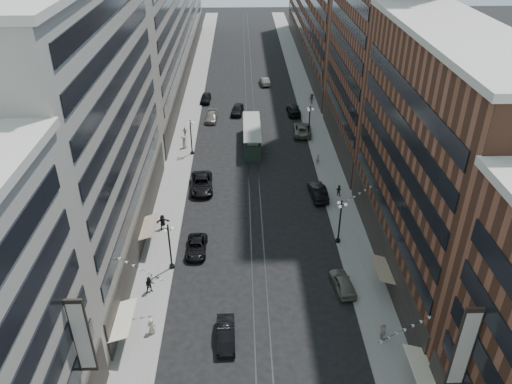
{
  "coord_description": "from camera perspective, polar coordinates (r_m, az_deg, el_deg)",
  "views": [
    {
      "loc": [
        -1.52,
        -13.58,
        34.26
      ],
      "look_at": [
        -0.05,
        35.22,
        5.0
      ],
      "focal_mm": 35.0,
      "sensor_mm": 36.0,
      "label": 1
    }
  ],
  "objects": [
    {
      "name": "pedestrian_6",
      "position": [
        82.45,
        -8.12,
        6.81
      ],
      "size": [
        1.04,
        0.63,
        1.65
      ],
      "primitive_type": "imported",
      "rotation": [
        0.0,
        0.0,
        2.94
      ],
      "color": "#ACA48F",
      "rests_on": "sidewalk_west"
    },
    {
      "name": "car_14",
      "position": [
        106.22,
        1.0,
        12.54
      ],
      "size": [
        2.19,
        4.75,
        1.51
      ],
      "primitive_type": "imported",
      "rotation": [
        0.0,
        0.0,
        3.28
      ],
      "color": "#65625A",
      "rests_on": "ground"
    },
    {
      "name": "pedestrian_2",
      "position": [
        51.18,
        -12.05,
        -10.32
      ],
      "size": [
        1.01,
        0.75,
        1.86
      ],
      "primitive_type": "imported",
      "rotation": [
        0.0,
        0.0,
        0.3
      ],
      "color": "black",
      "rests_on": "sidewalk_west"
    },
    {
      "name": "car_11",
      "position": [
        83.27,
        5.3,
        7.14
      ],
      "size": [
        3.29,
        6.31,
        1.7
      ],
      "primitive_type": "imported",
      "rotation": [
        0.0,
        0.0,
        3.06
      ],
      "color": "#625E57",
      "rests_on": "ground"
    },
    {
      "name": "sidewalk_west",
      "position": [
        90.8,
        -7.68,
        8.54
      ],
      "size": [
        4.0,
        180.0,
        0.15
      ],
      "primitive_type": "cube",
      "color": "gray",
      "rests_on": "ground"
    },
    {
      "name": "pedestrian_8",
      "position": [
        73.71,
        7.08,
        3.8
      ],
      "size": [
        0.58,
        0.39,
        1.55
      ],
      "primitive_type": "imported",
      "rotation": [
        0.0,
        0.0,
        3.17
      ],
      "color": "#A19985",
      "rests_on": "sidewalk_east"
    },
    {
      "name": "car_7",
      "position": [
        67.25,
        -6.23,
        0.97
      ],
      "size": [
        3.29,
        6.45,
        1.74
      ],
      "primitive_type": "imported",
      "rotation": [
        0.0,
        0.0,
        0.06
      ],
      "color": "black",
      "rests_on": "ground"
    },
    {
      "name": "ground",
      "position": [
        81.18,
        -0.49,
        5.97
      ],
      "size": [
        220.0,
        220.0,
        0.0
      ],
      "primitive_type": "plane",
      "color": "black",
      "rests_on": "ground"
    },
    {
      "name": "sidewalk_east",
      "position": [
        91.17,
        6.37,
        8.72
      ],
      "size": [
        4.0,
        180.0,
        0.15
      ],
      "primitive_type": "cube",
      "color": "gray",
      "rests_on": "ground"
    },
    {
      "name": "car_13",
      "position": [
        91.15,
        -2.15,
        9.41
      ],
      "size": [
        2.62,
        5.14,
        1.68
      ],
      "primitive_type": "imported",
      "rotation": [
        0.0,
        0.0,
        -0.14
      ],
      "color": "black",
      "rests_on": "ground"
    },
    {
      "name": "lamppost_sw_far",
      "position": [
        52.53,
        -9.84,
        -5.99
      ],
      "size": [
        1.03,
        1.14,
        5.52
      ],
      "color": "black",
      "rests_on": "sidewalk_west"
    },
    {
      "name": "car_9",
      "position": [
        97.21,
        -5.78,
        10.64
      ],
      "size": [
        2.08,
        4.7,
        1.57
      ],
      "primitive_type": "imported",
      "rotation": [
        0.0,
        0.0,
        -0.05
      ],
      "color": "black",
      "rests_on": "ground"
    },
    {
      "name": "pedestrian_extra_0",
      "position": [
        78.62,
        -8.19,
        5.66
      ],
      "size": [
        0.85,
        1.06,
        1.91
      ],
      "primitive_type": "imported",
      "rotation": [
        0.0,
        0.0,
        4.29
      ],
      "color": "#AEA590",
      "rests_on": "sidewalk_west"
    },
    {
      "name": "lamppost_sw_mid",
      "position": [
        75.72,
        -7.44,
        6.36
      ],
      "size": [
        1.03,
        1.14,
        5.52
      ],
      "color": "black",
      "rests_on": "sidewalk_west"
    },
    {
      "name": "rail_east",
      "position": [
        90.35,
        -0.19,
        8.66
      ],
      "size": [
        0.12,
        180.0,
        0.02
      ],
      "primitive_type": "cube",
      "color": "#2D2D33",
      "rests_on": "ground"
    },
    {
      "name": "pedestrian_5",
      "position": [
        59.77,
        -10.62,
        -3.38
      ],
      "size": [
        1.81,
        0.92,
        1.88
      ],
      "primitive_type": "imported",
      "rotation": [
        0.0,
        0.0,
        0.25
      ],
      "color": "black",
      "rests_on": "sidewalk_west"
    },
    {
      "name": "car_8",
      "position": [
        88.55,
        -5.13,
        8.55
      ],
      "size": [
        2.22,
        4.98,
        1.42
      ],
      "primitive_type": "imported",
      "rotation": [
        0.0,
        0.0,
        -0.05
      ],
      "color": "#69675D",
      "rests_on": "ground"
    },
    {
      "name": "pedestrian_7",
      "position": [
        66.12,
        9.42,
        0.2
      ],
      "size": [
        0.85,
        0.76,
        1.54
      ],
      "primitive_type": "imported",
      "rotation": [
        0.0,
        0.0,
        2.55
      ],
      "color": "black",
      "rests_on": "sidewalk_east"
    },
    {
      "name": "pedestrian_4",
      "position": [
        47.0,
        14.32,
        -15.22
      ],
      "size": [
        0.67,
        1.17,
        1.88
      ],
      "primitive_type": "imported",
      "rotation": [
        0.0,
        0.0,
        1.73
      ],
      "color": "#BEAF9D",
      "rests_on": "sidewalk_east"
    },
    {
      "name": "building_west_mid",
      "position": [
        53.1,
        -18.67,
        6.83
      ],
      "size": [
        8.0,
        36.0,
        28.0
      ],
      "primitive_type": "cube",
      "color": "gray",
      "rests_on": "ground"
    },
    {
      "name": "building_west_far",
      "position": [
        112.69,
        -10.19,
        19.62
      ],
      "size": [
        8.0,
        90.0,
        26.0
      ],
      "primitive_type": "cube",
      "color": "gray",
      "rests_on": "ground"
    },
    {
      "name": "car_4",
      "position": [
        51.5,
        9.87,
        -10.18
      ],
      "size": [
        2.46,
        4.78,
        1.56
      ],
      "primitive_type": "imported",
      "rotation": [
        0.0,
        0.0,
        3.28
      ],
      "color": "slate",
      "rests_on": "ground"
    },
    {
      "name": "building_east_far",
      "position": [
        122.07,
        7.49,
        20.19
      ],
      "size": [
        8.0,
        72.0,
        24.0
      ],
      "primitive_type": "cube",
      "color": "brown",
      "rests_on": "ground"
    },
    {
      "name": "car_12",
      "position": [
        91.38,
        4.31,
        9.37
      ],
      "size": [
        2.42,
        5.59,
        1.6
      ],
      "primitive_type": "imported",
      "rotation": [
        0.0,
        0.0,
        3.17
      ],
      "color": "black",
      "rests_on": "ground"
    },
    {
      "name": "car_5",
      "position": [
        45.96,
        -3.47,
        -15.93
      ],
      "size": [
        1.75,
        4.65,
        1.52
      ],
      "primitive_type": "imported",
      "rotation": [
        0.0,
        0.0,
        0.03
      ],
      "color": "black",
      "rests_on": "ground"
    },
    {
      "name": "car_2",
      "position": [
        55.92,
        -6.83,
        -6.25
      ],
      "size": [
        2.28,
        4.82,
        1.33
      ],
      "primitive_type": "imported",
      "rotation": [
        0.0,
        0.0,
        -0.01
      ],
      "color": "black",
      "rests_on": "ground"
    },
    {
      "name": "pedestrian_9",
      "position": [
        96.05,
        6.39,
        10.55
      ],
      "size": [
        1.26,
        0.61,
        1.9
      ],
      "primitive_type": "imported",
      "rotation": [
        0.0,
        0.0,
        0.09
      ],
      "color": "black",
      "rests_on": "sidewalk_east"
    },
    {
      "name": "lamppost_se_far",
      "position": [
        56.25,
        9.58,
        -3.2
      ],
      "size": [
        1.03,
        1.14,
        5.52
      ],
      "color": "black",
      "rests_on": "sidewalk_east"
    },
    {
      "name": "car_10",
      "position": [
        65.55,
        7.1,
        0.05
      ],
      "size": [
        2.28,
        5.38,
        1.73
      ],
      "primitive_type": "imported",
      "rotation": [
        0.0,
        0.0,
        3.23
      ],
      "color": "black",
      "rests_on": "ground"
    },
    {
      "name": "rail_west",
      "position": [
        90.33,
        -1.09,
        8.65
      ],
      "size": [
        0.12,
        180.0,
        0.02
      ],
      "primitive_type": "cube",
      "color": "#2D2D33",
      "rests_on": "ground"
    },
    {
      "name": "building_east_tower",
      "position": [
        73.21,
        13.78,
        19.69
      ],
      "size": [
        8.0,
        26.0,
        42.0
      ],
      "primitive_type": "cube",
      "color": "brown",
      "rests_on": "ground"
    },
    {
      "name": "building_east_mid",
      "position": [
        50.67,
        19.94,
        2.9
      ],
      "size": [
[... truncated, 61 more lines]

